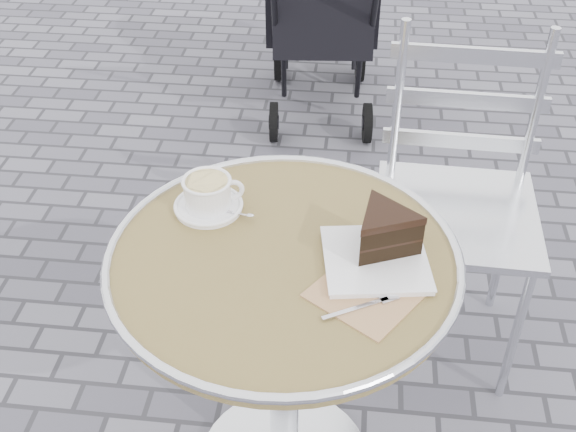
# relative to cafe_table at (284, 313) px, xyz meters

# --- Properties ---
(cafe_table) EXTENTS (0.72, 0.72, 0.74)m
(cafe_table) POSITION_rel_cafe_table_xyz_m (0.00, 0.00, 0.00)
(cafe_table) COLOR silver
(cafe_table) RESTS_ON ground
(cappuccino_set) EXTENTS (0.17, 0.15, 0.07)m
(cappuccino_set) POSITION_rel_cafe_table_xyz_m (-0.18, 0.14, 0.20)
(cappuccino_set) COLOR white
(cappuccino_set) RESTS_ON cafe_table
(cake_plate_set) EXTENTS (0.25, 0.33, 0.11)m
(cake_plate_set) POSITION_rel_cafe_table_xyz_m (0.19, 0.02, 0.21)
(cake_plate_set) COLOR tan
(cake_plate_set) RESTS_ON cafe_table
(bistro_chair) EXTENTS (0.44, 0.44, 0.95)m
(bistro_chair) POSITION_rel_cafe_table_xyz_m (0.41, 0.59, 0.02)
(bistro_chair) COLOR silver
(bistro_chair) RESTS_ON ground
(baby_stroller) EXTENTS (0.51, 0.98, 0.99)m
(baby_stroller) POSITION_rel_cafe_table_xyz_m (-0.06, 1.95, -0.12)
(baby_stroller) COLOR black
(baby_stroller) RESTS_ON ground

